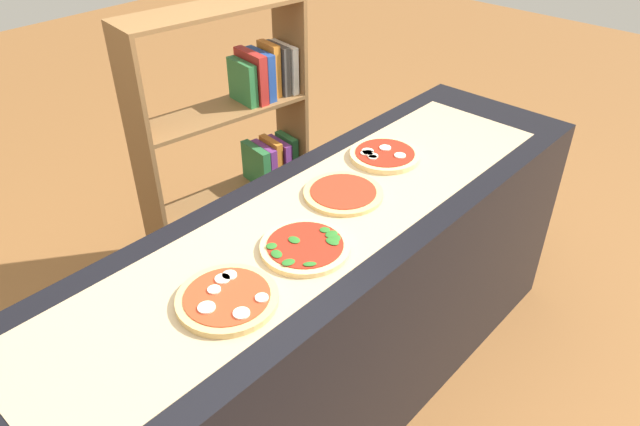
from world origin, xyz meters
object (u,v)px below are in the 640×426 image
(pizza_spinach_1, at_px, (305,247))
(bookshelf, at_px, (247,158))
(pizza_plain_2, at_px, (343,193))
(pizza_mozzarella_3, at_px, (385,155))
(pizza_mozzarella_0, at_px, (227,298))

(pizza_spinach_1, height_order, bookshelf, bookshelf)
(pizza_plain_2, height_order, pizza_mozzarella_3, pizza_mozzarella_3)
(pizza_plain_2, distance_m, pizza_mozzarella_3, 0.32)
(pizza_plain_2, bearing_deg, pizza_mozzarella_0, -169.35)
(pizza_plain_2, bearing_deg, pizza_mozzarella_3, 10.28)
(pizza_mozzarella_3, bearing_deg, pizza_spinach_1, -164.68)
(pizza_spinach_1, xyz_separation_m, pizza_mozzarella_3, (0.62, 0.17, 0.00))
(pizza_spinach_1, height_order, pizza_plain_2, pizza_spinach_1)
(pizza_plain_2, distance_m, bookshelf, 0.97)
(pizza_mozzarella_0, bearing_deg, pizza_mozzarella_3, 10.53)
(pizza_mozzarella_0, distance_m, pizza_plain_2, 0.64)
(pizza_spinach_1, bearing_deg, pizza_mozzarella_3, 15.32)
(pizza_spinach_1, bearing_deg, pizza_plain_2, 20.11)
(pizza_mozzarella_0, xyz_separation_m, bookshelf, (0.92, 0.99, -0.31))
(pizza_mozzarella_0, height_order, pizza_mozzarella_3, pizza_mozzarella_3)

